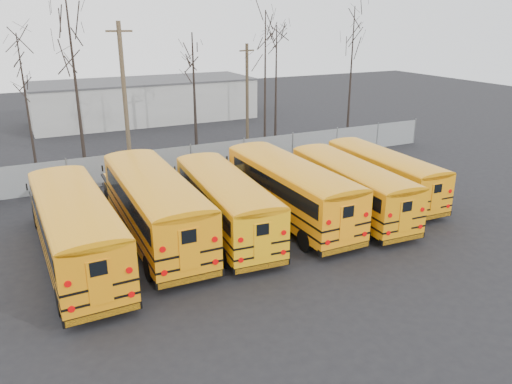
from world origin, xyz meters
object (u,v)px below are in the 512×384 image
bus_d (288,185)px  bus_e (349,183)px  utility_pole_right (247,94)px  bus_c (224,198)px  bus_b (153,201)px  bus_f (381,171)px  utility_pole_left (124,94)px  bus_a (75,224)px

bus_d → bus_e: (3.37, -0.72, -0.16)m
bus_d → bus_e: 3.44m
utility_pole_right → bus_d: bearing=-122.3°
bus_c → bus_d: bearing=5.7°
bus_b → utility_pole_right: utility_pole_right is taller
bus_f → utility_pole_left: (-11.73, 13.78, 3.45)m
bus_d → utility_pole_left: utility_pole_left is taller
bus_b → utility_pole_left: 14.16m
bus_a → bus_d: (10.70, 0.49, -0.02)m
bus_a → utility_pole_right: size_ratio=1.44×
bus_a → bus_d: 10.71m
bus_b → bus_d: (6.99, -0.63, -0.08)m
bus_a → bus_f: 17.37m
bus_b → bus_c: 3.40m
bus_d → bus_a: bearing=-177.8°
bus_b → utility_pole_right: 19.93m
bus_b → bus_e: size_ratio=1.13×
bus_a → bus_e: bearing=-2.3°
bus_b → bus_c: bearing=-11.7°
bus_c → bus_a: bearing=-172.7°
bus_b → bus_f: size_ratio=1.19×
bus_b → bus_d: bearing=-4.4°
bus_c → utility_pole_right: (8.98, 16.26, 2.40)m
bus_a → bus_c: size_ratio=1.06×
bus_b → utility_pole_right: bearing=52.4°
bus_a → utility_pole_left: size_ratio=1.19×
bus_f → utility_pole_left: utility_pole_left is taller
bus_b → bus_d: size_ratio=1.04×
bus_d → bus_f: (6.64, 0.52, -0.24)m
bus_c → bus_d: size_ratio=0.96×
bus_f → bus_e: bearing=-157.4°
bus_c → utility_pole_left: utility_pole_left is taller
bus_a → bus_b: 3.88m
bus_e → utility_pole_left: (-8.45, 15.02, 3.37)m
bus_c → bus_e: 7.07m
bus_f → utility_pole_right: size_ratio=1.25×
bus_e → bus_a: bearing=-177.9°
bus_d → bus_f: bearing=4.1°
bus_d → bus_c: bearing=-178.9°
bus_a → bus_c: 7.03m
bus_c → bus_d: 3.68m
utility_pole_right → utility_pole_left: bearing=176.0°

